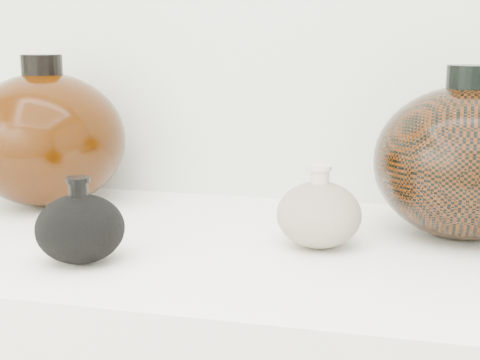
% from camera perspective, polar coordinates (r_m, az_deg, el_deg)
% --- Properties ---
extents(black_gourd_vase, '(0.13, 0.13, 0.10)m').
position_cam_1_polar(black_gourd_vase, '(0.82, -13.48, -3.99)').
color(black_gourd_vase, black).
rests_on(black_gourd_vase, display_counter).
extents(cream_gourd_vase, '(0.11, 0.11, 0.11)m').
position_cam_1_polar(cream_gourd_vase, '(0.86, 6.75, -2.89)').
color(cream_gourd_vase, beige).
rests_on(cream_gourd_vase, display_counter).
extents(left_round_pot, '(0.31, 0.31, 0.24)m').
position_cam_1_polar(left_round_pot, '(1.10, -16.20, 3.38)').
color(left_round_pot, black).
rests_on(left_round_pot, display_counter).
extents(right_round_pot, '(0.25, 0.25, 0.23)m').
position_cam_1_polar(right_round_pot, '(0.94, 18.60, 1.48)').
color(right_round_pot, black).
rests_on(right_round_pot, display_counter).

